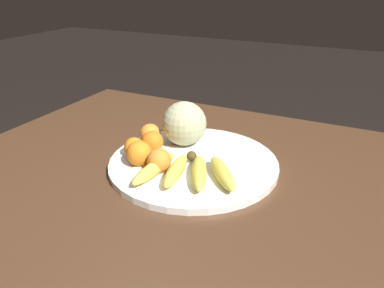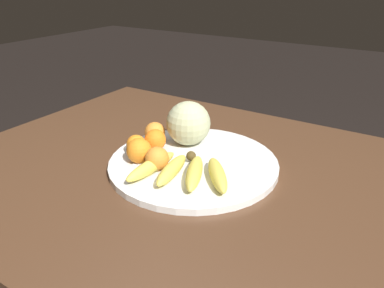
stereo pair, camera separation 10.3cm
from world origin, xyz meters
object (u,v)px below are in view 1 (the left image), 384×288
object	(u,v)px
orange_front_left	(139,153)
orange_front_right	(159,160)
orange_mid_center	(134,147)
orange_back_left	(152,142)
fruit_bowl	(192,163)
banana_bunch	(188,171)
melon	(184,124)
orange_back_right	(150,134)
produce_tag	(152,164)
kitchen_table	(190,196)

from	to	relation	value
orange_front_left	orange_front_right	world-z (taller)	orange_front_left
orange_front_right	orange_mid_center	distance (m)	0.12
orange_front_right	orange_front_left	bearing A→B (deg)	-6.00
orange_front_right	orange_back_left	size ratio (longest dim) A/B	1.01
fruit_bowl	orange_back_left	size ratio (longest dim) A/B	7.46
banana_bunch	orange_back_left	size ratio (longest dim) A/B	4.08
melon	orange_back_right	size ratio (longest dim) A/B	2.11
melon	produce_tag	bearing A→B (deg)	82.53
kitchen_table	orange_back_left	size ratio (longest dim) A/B	21.63
orange_back_right	fruit_bowl	bearing A→B (deg)	164.94
kitchen_table	orange_front_left	world-z (taller)	orange_front_left
orange_back_left	orange_front_left	bearing A→B (deg)	97.36
fruit_bowl	produce_tag	xyz separation A→B (m)	(0.09, 0.07, 0.01)
banana_bunch	melon	bearing A→B (deg)	-167.88
orange_back_right	kitchen_table	bearing A→B (deg)	157.68
melon	orange_front_right	size ratio (longest dim) A/B	2.08
fruit_bowl	banana_bunch	size ratio (longest dim) A/B	1.83
orange_front_right	orange_mid_center	world-z (taller)	orange_front_right
banana_bunch	orange_front_right	world-z (taller)	orange_front_right
melon	orange_back_right	world-z (taller)	melon
melon	orange_mid_center	bearing A→B (deg)	56.55
banana_bunch	orange_back_left	bearing A→B (deg)	-136.97
orange_back_left	banana_bunch	bearing A→B (deg)	150.71
fruit_bowl	orange_back_left	distance (m)	0.13
orange_front_left	orange_mid_center	xyz separation A→B (m)	(0.04, -0.04, -0.01)
orange_front_left	produce_tag	world-z (taller)	orange_front_left
melon	kitchen_table	bearing A→B (deg)	123.00
kitchen_table	produce_tag	world-z (taller)	produce_tag
fruit_bowl	kitchen_table	bearing A→B (deg)	100.87
orange_front_left	orange_back_right	bearing A→B (deg)	-70.52
melon	orange_back_right	bearing A→B (deg)	24.99
banana_bunch	orange_front_right	xyz separation A→B (m)	(0.08, 0.00, 0.01)
orange_back_left	melon	bearing A→B (deg)	-123.88
fruit_bowl	orange_front_left	distance (m)	0.15
fruit_bowl	melon	distance (m)	0.13
kitchen_table	orange_back_right	xyz separation A→B (m)	(0.17, -0.07, 0.13)
orange_back_left	orange_mid_center	bearing A→B (deg)	57.34
fruit_bowl	banana_bunch	xyz separation A→B (m)	(-0.03, 0.09, 0.03)
orange_back_right	produce_tag	distance (m)	0.14
kitchen_table	orange_mid_center	xyz separation A→B (m)	(0.16, 0.02, 0.13)
banana_bunch	produce_tag	distance (m)	0.13
kitchen_table	orange_front_right	world-z (taller)	orange_front_right
banana_bunch	orange_back_right	distance (m)	0.24
kitchen_table	orange_back_left	world-z (taller)	orange_back_left
banana_bunch	produce_tag	size ratio (longest dim) A/B	2.58
orange_back_left	produce_tag	bearing A→B (deg)	118.80
orange_front_right	melon	bearing A→B (deg)	-84.26
kitchen_table	banana_bunch	xyz separation A→B (m)	(-0.03, 0.07, 0.12)
fruit_bowl	orange_front_left	world-z (taller)	orange_front_left
banana_bunch	orange_front_right	size ratio (longest dim) A/B	4.04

